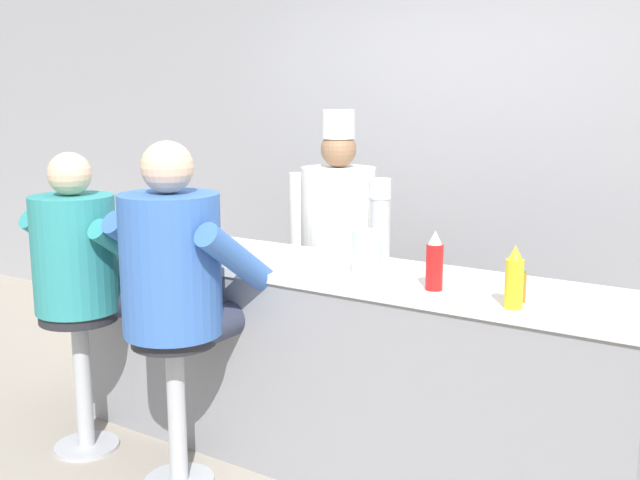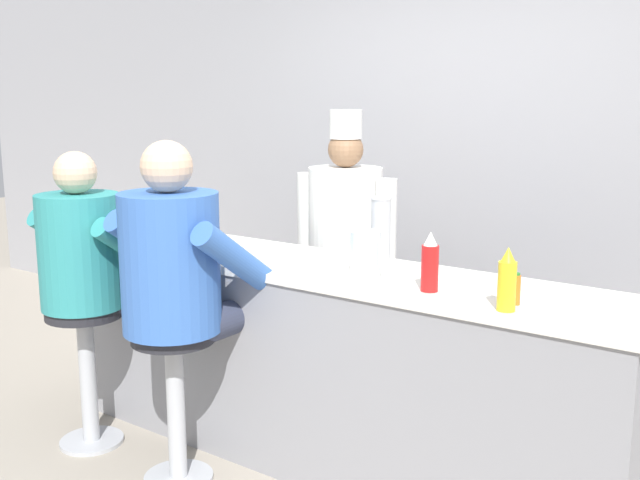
{
  "view_description": "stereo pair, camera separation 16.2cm",
  "coord_description": "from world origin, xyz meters",
  "px_view_note": "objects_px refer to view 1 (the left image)",
  "views": [
    {
      "loc": [
        1.81,
        -2.52,
        1.73
      ],
      "look_at": [
        -0.01,
        0.27,
        1.09
      ],
      "focal_mm": 42.0,
      "sensor_mm": 36.0,
      "label": 1
    },
    {
      "loc": [
        1.94,
        -2.43,
        1.73
      ],
      "look_at": [
        -0.01,
        0.27,
        1.09
      ],
      "focal_mm": 42.0,
      "sensor_mm": 36.0,
      "label": 2
    }
  ],
  "objects_px": {
    "water_pitcher_clear": "(367,253)",
    "breakfast_plate": "(217,248)",
    "mustard_bottle_yellow": "(514,279)",
    "diner_seated_teal": "(81,265)",
    "diner_seated_blue": "(177,274)",
    "cook_in_whites_near": "(338,243)",
    "cereal_bowl": "(173,244)",
    "hot_sauce_bottle_orange": "(522,287)",
    "coffee_mug_tan": "(117,238)",
    "cup_stack_steel": "(380,230)",
    "ketchup_bottle_red": "(434,262)"
  },
  "relations": [
    {
      "from": "diner_seated_teal",
      "to": "cook_in_whites_near",
      "type": "distance_m",
      "value": 1.41
    },
    {
      "from": "mustard_bottle_yellow",
      "to": "cook_in_whites_near",
      "type": "xyz_separation_m",
      "value": [
        -1.33,
        0.93,
        -0.17
      ]
    },
    {
      "from": "mustard_bottle_yellow",
      "to": "cereal_bowl",
      "type": "bearing_deg",
      "value": 176.52
    },
    {
      "from": "mustard_bottle_yellow",
      "to": "diner_seated_teal",
      "type": "relative_size",
      "value": 0.16
    },
    {
      "from": "hot_sauce_bottle_orange",
      "to": "water_pitcher_clear",
      "type": "relative_size",
      "value": 0.62
    },
    {
      "from": "hot_sauce_bottle_orange",
      "to": "coffee_mug_tan",
      "type": "relative_size",
      "value": 0.88
    },
    {
      "from": "ketchup_bottle_red",
      "to": "hot_sauce_bottle_orange",
      "type": "relative_size",
      "value": 1.98
    },
    {
      "from": "hot_sauce_bottle_orange",
      "to": "diner_seated_blue",
      "type": "height_order",
      "value": "diner_seated_blue"
    },
    {
      "from": "ketchup_bottle_red",
      "to": "cup_stack_steel",
      "type": "height_order",
      "value": "cup_stack_steel"
    },
    {
      "from": "cereal_bowl",
      "to": "cup_stack_steel",
      "type": "height_order",
      "value": "cup_stack_steel"
    },
    {
      "from": "water_pitcher_clear",
      "to": "coffee_mug_tan",
      "type": "xyz_separation_m",
      "value": [
        -1.41,
        -0.14,
        -0.06
      ]
    },
    {
      "from": "mustard_bottle_yellow",
      "to": "cook_in_whites_near",
      "type": "distance_m",
      "value": 1.63
    },
    {
      "from": "cereal_bowl",
      "to": "coffee_mug_tan",
      "type": "xyz_separation_m",
      "value": [
        -0.3,
        -0.1,
        0.01
      ]
    },
    {
      "from": "coffee_mug_tan",
      "to": "diner_seated_teal",
      "type": "height_order",
      "value": "diner_seated_teal"
    },
    {
      "from": "mustard_bottle_yellow",
      "to": "ketchup_bottle_red",
      "type": "bearing_deg",
      "value": 166.77
    },
    {
      "from": "hot_sauce_bottle_orange",
      "to": "cup_stack_steel",
      "type": "xyz_separation_m",
      "value": [
        -0.77,
        0.3,
        0.1
      ]
    },
    {
      "from": "diner_seated_teal",
      "to": "cook_in_whites_near",
      "type": "bearing_deg",
      "value": 60.5
    },
    {
      "from": "cup_stack_steel",
      "to": "diner_seated_teal",
      "type": "bearing_deg",
      "value": -151.05
    },
    {
      "from": "diner_seated_blue",
      "to": "ketchup_bottle_red",
      "type": "bearing_deg",
      "value": 19.96
    },
    {
      "from": "water_pitcher_clear",
      "to": "breakfast_plate",
      "type": "xyz_separation_m",
      "value": [
        -0.89,
        0.05,
        -0.09
      ]
    },
    {
      "from": "breakfast_plate",
      "to": "cereal_bowl",
      "type": "bearing_deg",
      "value": -158.83
    },
    {
      "from": "cereal_bowl",
      "to": "coffee_mug_tan",
      "type": "bearing_deg",
      "value": -162.15
    },
    {
      "from": "cereal_bowl",
      "to": "water_pitcher_clear",
      "type": "bearing_deg",
      "value": 2.01
    },
    {
      "from": "ketchup_bottle_red",
      "to": "mustard_bottle_yellow",
      "type": "height_order",
      "value": "ketchup_bottle_red"
    },
    {
      "from": "water_pitcher_clear",
      "to": "breakfast_plate",
      "type": "distance_m",
      "value": 0.9
    },
    {
      "from": "cereal_bowl",
      "to": "diner_seated_blue",
      "type": "height_order",
      "value": "diner_seated_blue"
    },
    {
      "from": "water_pitcher_clear",
      "to": "cup_stack_steel",
      "type": "bearing_deg",
      "value": 106.69
    },
    {
      "from": "hot_sauce_bottle_orange",
      "to": "diner_seated_teal",
      "type": "xyz_separation_m",
      "value": [
        -2.02,
        -0.4,
        -0.09
      ]
    },
    {
      "from": "cereal_bowl",
      "to": "diner_seated_blue",
      "type": "relative_size",
      "value": 0.1
    },
    {
      "from": "cup_stack_steel",
      "to": "hot_sauce_bottle_orange",
      "type": "bearing_deg",
      "value": -21.02
    },
    {
      "from": "diner_seated_teal",
      "to": "diner_seated_blue",
      "type": "bearing_deg",
      "value": 0.37
    },
    {
      "from": "cook_in_whites_near",
      "to": "cereal_bowl",
      "type": "bearing_deg",
      "value": -120.33
    },
    {
      "from": "diner_seated_blue",
      "to": "mustard_bottle_yellow",
      "type": "bearing_deg",
      "value": 11.92
    },
    {
      "from": "water_pitcher_clear",
      "to": "breakfast_plate",
      "type": "height_order",
      "value": "water_pitcher_clear"
    },
    {
      "from": "breakfast_plate",
      "to": "diner_seated_teal",
      "type": "height_order",
      "value": "diner_seated_teal"
    },
    {
      "from": "hot_sauce_bottle_orange",
      "to": "diner_seated_blue",
      "type": "relative_size",
      "value": 0.08
    },
    {
      "from": "diner_seated_blue",
      "to": "water_pitcher_clear",
      "type": "bearing_deg",
      "value": 32.5
    },
    {
      "from": "hot_sauce_bottle_orange",
      "to": "water_pitcher_clear",
      "type": "height_order",
      "value": "water_pitcher_clear"
    },
    {
      "from": "breakfast_plate",
      "to": "coffee_mug_tan",
      "type": "distance_m",
      "value": 0.55
    },
    {
      "from": "hot_sauce_bottle_orange",
      "to": "cook_in_whites_near",
      "type": "height_order",
      "value": "cook_in_whites_near"
    },
    {
      "from": "diner_seated_teal",
      "to": "hot_sauce_bottle_orange",
      "type": "bearing_deg",
      "value": 11.07
    },
    {
      "from": "hot_sauce_bottle_orange",
      "to": "coffee_mug_tan",
      "type": "distance_m",
      "value": 2.11
    },
    {
      "from": "cup_stack_steel",
      "to": "cook_in_whites_near",
      "type": "xyz_separation_m",
      "value": [
        -0.56,
        0.53,
        -0.21
      ]
    },
    {
      "from": "coffee_mug_tan",
      "to": "hot_sauce_bottle_orange",
      "type": "bearing_deg",
      "value": 2.3
    },
    {
      "from": "water_pitcher_clear",
      "to": "coffee_mug_tan",
      "type": "height_order",
      "value": "water_pitcher_clear"
    },
    {
      "from": "breakfast_plate",
      "to": "diner_seated_blue",
      "type": "height_order",
      "value": "diner_seated_blue"
    },
    {
      "from": "breakfast_plate",
      "to": "diner_seated_teal",
      "type": "bearing_deg",
      "value": -131.35
    },
    {
      "from": "diner_seated_blue",
      "to": "cook_in_whites_near",
      "type": "height_order",
      "value": "cook_in_whites_near"
    },
    {
      "from": "coffee_mug_tan",
      "to": "cup_stack_steel",
      "type": "relative_size",
      "value": 0.45
    },
    {
      "from": "water_pitcher_clear",
      "to": "cereal_bowl",
      "type": "height_order",
      "value": "water_pitcher_clear"
    }
  ]
}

